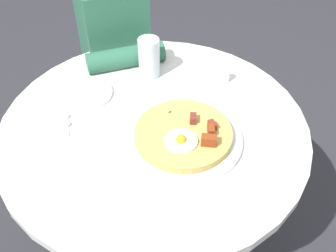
# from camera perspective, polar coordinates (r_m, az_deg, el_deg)

# --- Properties ---
(ground_plane) EXTENTS (6.00, 6.00, 0.00)m
(ground_plane) POSITION_cam_1_polar(r_m,az_deg,el_deg) (1.68, -1.48, -17.85)
(ground_plane) COLOR #2D2D33
(dining_table) EXTENTS (0.88, 0.88, 0.73)m
(dining_table) POSITION_cam_1_polar(r_m,az_deg,el_deg) (1.22, -1.95, -5.41)
(dining_table) COLOR silver
(dining_table) RESTS_ON ground_plane
(person_seated) EXTENTS (0.51, 0.28, 1.14)m
(person_seated) POSITION_cam_1_polar(r_m,az_deg,el_deg) (1.67, -7.81, 7.94)
(person_seated) COLOR #2D2D33
(person_seated) RESTS_ON ground_plane
(pizza_plate) EXTENTS (0.32, 0.32, 0.01)m
(pizza_plate) POSITION_cam_1_polar(r_m,az_deg,el_deg) (1.04, 2.27, -1.84)
(pizza_plate) COLOR silver
(pizza_plate) RESTS_ON dining_table
(breakfast_pizza) EXTENTS (0.26, 0.26, 0.05)m
(breakfast_pizza) POSITION_cam_1_polar(r_m,az_deg,el_deg) (1.03, 2.40, -1.21)
(breakfast_pizza) COLOR tan
(breakfast_pizza) RESTS_ON pizza_plate
(bread_plate) EXTENTS (0.16, 0.16, 0.01)m
(bread_plate) POSITION_cam_1_polar(r_m,az_deg,el_deg) (1.21, -11.94, 4.75)
(bread_plate) COLOR white
(bread_plate) RESTS_ON dining_table
(napkin) EXTENTS (0.16, 0.18, 0.00)m
(napkin) POSITION_cam_1_polar(r_m,az_deg,el_deg) (1.14, -18.84, 0.08)
(napkin) COLOR white
(napkin) RESTS_ON dining_table
(fork) EXTENTS (0.03, 0.18, 0.00)m
(fork) POSITION_cam_1_polar(r_m,az_deg,el_deg) (1.13, -18.90, -0.37)
(fork) COLOR silver
(fork) RESTS_ON napkin
(knife) EXTENTS (0.03, 0.18, 0.00)m
(knife) POSITION_cam_1_polar(r_m,az_deg,el_deg) (1.16, -18.88, 0.84)
(knife) COLOR silver
(knife) RESTS_ON napkin
(water_glass) EXTENTS (0.07, 0.07, 0.13)m
(water_glass) POSITION_cam_1_polar(r_m,az_deg,el_deg) (1.24, -2.83, 10.09)
(water_glass) COLOR silver
(water_glass) RESTS_ON dining_table
(salt_shaker) EXTENTS (0.03, 0.03, 0.05)m
(salt_shaker) POSITION_cam_1_polar(r_m,az_deg,el_deg) (1.24, 8.54, 7.47)
(salt_shaker) COLOR white
(salt_shaker) RESTS_ON dining_table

